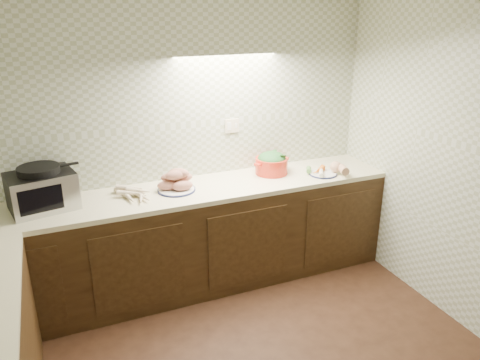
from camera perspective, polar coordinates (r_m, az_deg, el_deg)
name	(u,v)px	position (r m, az deg, el deg)	size (l,w,h in m)	color
room	(264,158)	(2.26, 2.97, 2.68)	(3.60, 3.60, 2.60)	black
counter	(120,314)	(3.23, -14.44, -15.57)	(3.60, 3.60, 0.90)	black
toaster_oven	(42,189)	(3.72, -23.02, -1.02)	(0.52, 0.44, 0.33)	black
parsnip_pile	(130,193)	(3.77, -13.32, -1.57)	(0.35, 0.37, 0.08)	beige
sweet_potato_plate	(176,182)	(3.82, -7.75, -0.21)	(0.32, 0.31, 0.18)	#141A45
onion_bowl	(173,182)	(3.94, -8.22, -0.19)	(0.13, 0.13, 0.10)	black
dutch_oven	(272,163)	(4.17, 3.87, 2.08)	(0.36, 0.35, 0.20)	red
veg_plate	(328,170)	(4.23, 10.71, 1.24)	(0.35, 0.28, 0.12)	#141A45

